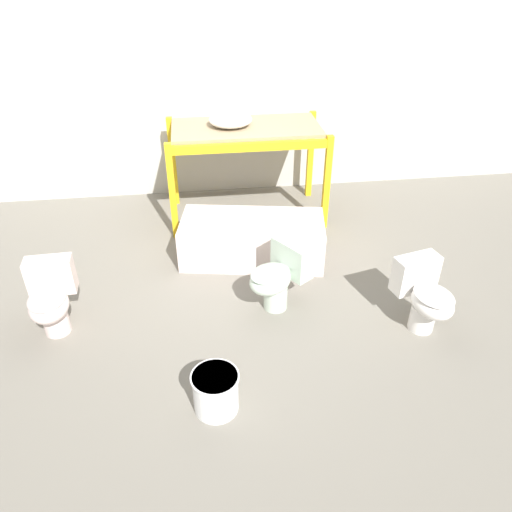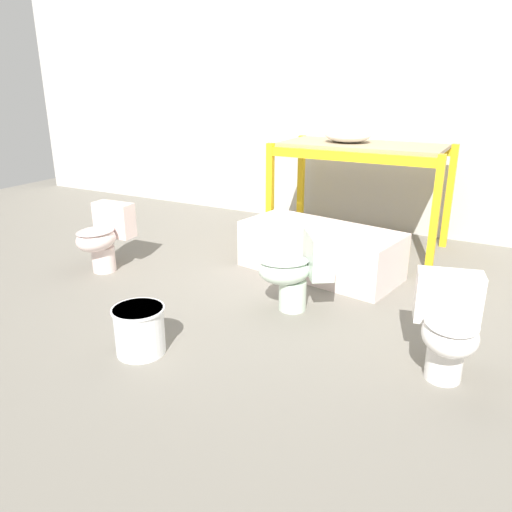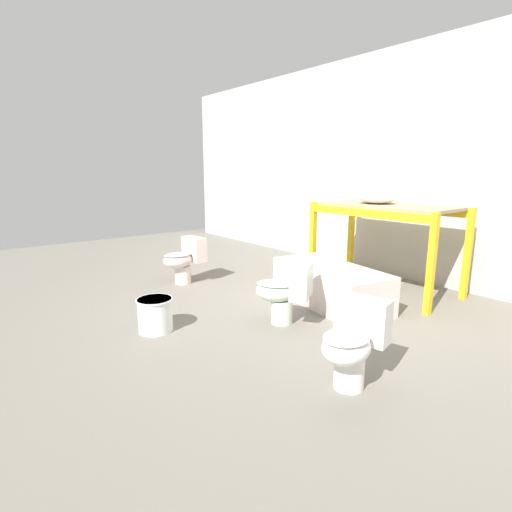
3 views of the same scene
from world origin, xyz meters
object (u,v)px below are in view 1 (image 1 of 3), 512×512
Objects in this scene: toilet_near at (278,275)px; bucket_white at (216,391)px; bathtub_main at (252,237)px; toilet_extra at (425,295)px; toilet_far at (51,298)px; sink_basin at (230,119)px.

toilet_near is 1.88× the size of bucket_white.
bathtub_main is at bearing 75.38° from bucket_white.
toilet_far is at bearing 159.46° from toilet_extra.
sink_basin is at bearing 153.73° from toilet_near.
toilet_near is at bearing -82.17° from sink_basin.
bucket_white is (-1.84, -0.67, -0.17)m from toilet_extra.
toilet_far is 3.18m from toilet_extra.
toilet_near is 1.06× the size of toilet_far.
sink_basin reaches higher than toilet_near.
sink_basin is at bearing 45.17° from toilet_far.
bathtub_main is 0.85m from toilet_near.
toilet_far is (-1.97, -0.07, 0.00)m from toilet_near.
toilet_extra is (1.19, -0.45, 0.00)m from toilet_near.
sink_basin is 3.14m from bucket_white.
bathtub_main is at bearing 122.09° from toilet_extra.
sink_basin reaches higher than bathtub_main.
toilet_extra reaches higher than bathtub_main.
bathtub_main is 2.51× the size of toilet_far.
sink_basin is 0.30× the size of bathtub_main.
sink_basin is 2.82m from toilet_extra.
bathtub_main is 2.05m from toilet_far.
bucket_white is at bearing -64.05° from toilet_near.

